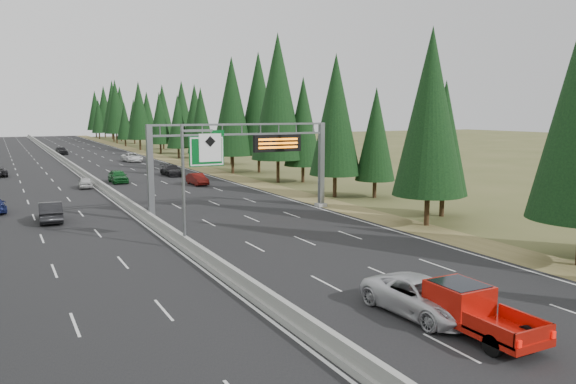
# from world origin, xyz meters

# --- Properties ---
(road) EXTENTS (32.00, 260.00, 0.08)m
(road) POSITION_xyz_m (0.00, 80.00, 0.04)
(road) COLOR black
(road) RESTS_ON ground
(shoulder_right) EXTENTS (3.60, 260.00, 0.06)m
(shoulder_right) POSITION_xyz_m (17.80, 80.00, 0.03)
(shoulder_right) COLOR olive
(shoulder_right) RESTS_ON ground
(median_barrier) EXTENTS (0.70, 260.00, 0.85)m
(median_barrier) POSITION_xyz_m (0.00, 80.00, 0.41)
(median_barrier) COLOR gray
(median_barrier) RESTS_ON road
(sign_gantry) EXTENTS (16.75, 0.98, 7.80)m
(sign_gantry) POSITION_xyz_m (8.92, 34.88, 5.27)
(sign_gantry) COLOR slate
(sign_gantry) RESTS_ON road
(hov_sign_pole) EXTENTS (2.80, 0.50, 8.00)m
(hov_sign_pole) POSITION_xyz_m (0.58, 24.97, 4.72)
(hov_sign_pole) COLOR slate
(hov_sign_pole) RESTS_ON road
(tree_row_right) EXTENTS (11.68, 242.62, 18.46)m
(tree_row_right) POSITION_xyz_m (21.90, 84.10, 8.92)
(tree_row_right) COLOR black
(tree_row_right) RESTS_ON ground
(silver_minivan) EXTENTS (3.04, 5.96, 1.61)m
(silver_minivan) POSITION_xyz_m (5.61, 8.72, 0.89)
(silver_minivan) COLOR silver
(silver_minivan) RESTS_ON road
(red_pickup) EXTENTS (2.06, 5.76, 1.88)m
(red_pickup) POSITION_xyz_m (5.99, 6.47, 1.12)
(red_pickup) COLOR black
(red_pickup) RESTS_ON road
(car_ahead_green) EXTENTS (1.91, 4.74, 1.61)m
(car_ahead_green) POSITION_xyz_m (2.83, 61.90, 0.89)
(car_ahead_green) COLOR #12521F
(car_ahead_green) RESTS_ON road
(car_ahead_dkred) EXTENTS (1.68, 4.30, 1.40)m
(car_ahead_dkred) POSITION_xyz_m (10.94, 55.38, 0.78)
(car_ahead_dkred) COLOR #5C100D
(car_ahead_dkred) RESTS_ON road
(car_ahead_dkgrey) EXTENTS (2.37, 5.30, 1.51)m
(car_ahead_dkgrey) POSITION_xyz_m (10.93, 66.38, 0.84)
(car_ahead_dkgrey) COLOR black
(car_ahead_dkgrey) RESTS_ON road
(car_ahead_white) EXTENTS (2.95, 5.84, 1.58)m
(car_ahead_white) POSITION_xyz_m (10.80, 90.87, 0.87)
(car_ahead_white) COLOR white
(car_ahead_white) RESTS_ON road
(car_ahead_far) EXTENTS (2.39, 5.00, 1.65)m
(car_ahead_far) POSITION_xyz_m (1.50, 114.73, 0.91)
(car_ahead_far) COLOR black
(car_ahead_far) RESTS_ON road
(car_onc_near) EXTENTS (1.96, 5.03, 1.63)m
(car_onc_near) POSITION_xyz_m (-6.88, 38.77, 0.90)
(car_onc_near) COLOR black
(car_onc_near) RESTS_ON road
(car_onc_white) EXTENTS (1.85, 3.88, 1.28)m
(car_onc_white) POSITION_xyz_m (-1.50, 58.68, 0.72)
(car_onc_white) COLOR silver
(car_onc_white) RESTS_ON road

